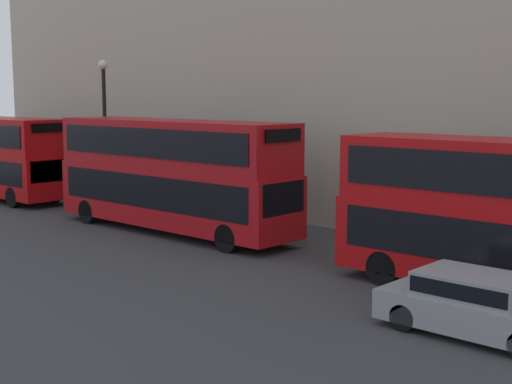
% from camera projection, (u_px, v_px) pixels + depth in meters
% --- Properties ---
extents(bus_second_in_queue, '(2.59, 11.49, 4.43)m').
position_uv_depth(bus_second_in_queue, '(172.00, 171.00, 27.91)').
color(bus_second_in_queue, '#A80F14').
rests_on(bus_second_in_queue, ground).
extents(car_dark_sedan, '(1.88, 4.39, 1.43)m').
position_uv_depth(car_dark_sedan, '(476.00, 303.00, 16.10)').
color(car_dark_sedan, gray).
rests_on(car_dark_sedan, ground).
extents(street_lamp, '(0.44, 0.44, 7.03)m').
position_uv_depth(street_lamp, '(105.00, 118.00, 34.03)').
color(street_lamp, black).
rests_on(street_lamp, ground).
extents(pedestrian, '(0.36, 0.36, 1.64)m').
position_uv_depth(pedestrian, '(86.00, 187.00, 36.12)').
color(pedestrian, brown).
rests_on(pedestrian, ground).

